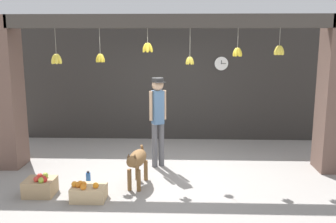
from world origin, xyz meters
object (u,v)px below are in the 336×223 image
Objects in this scene: water_bottle at (88,180)px; fruit_crate_oranges at (88,192)px; dog at (137,161)px; wall_clock at (221,64)px; fruit_crate_apples at (40,186)px; shopkeeper at (158,114)px.

fruit_crate_oranges is at bearing -76.26° from water_bottle.
dog is 3.78m from wall_clock.
fruit_crate_apples reaches higher than fruit_crate_oranges.
fruit_crate_apples is 0.76m from water_bottle.
wall_clock reaches higher than dog.
shopkeeper is at bearing 38.97° from fruit_crate_apples.
dog reaches higher than fruit_crate_oranges.
shopkeeper is 5.81× the size of water_bottle.
water_bottle is (0.70, 0.29, -0.01)m from fruit_crate_apples.
fruit_crate_apples is (-1.79, -1.45, -0.89)m from shopkeeper.
dog is at bearing 15.77° from fruit_crate_apples.
fruit_crate_apples is 5.04m from wall_clock.
dog is 0.96m from fruit_crate_oranges.
shopkeeper reaches higher than dog.
fruit_crate_apples is (-1.50, -0.42, -0.31)m from dog.
dog is at bearing -118.80° from wall_clock.
dog is at bearing 40.55° from fruit_crate_oranges.
shopkeeper is at bearing -124.38° from wall_clock.
fruit_crate_apples is at bearing 12.97° from shopkeeper.
fruit_crate_apples is at bearing -132.40° from wall_clock.
shopkeeper is (0.29, 1.02, 0.59)m from dog.
wall_clock is at bearing 159.37° from dog.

